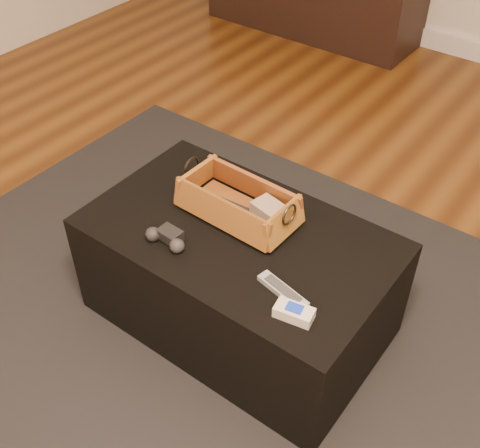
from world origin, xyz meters
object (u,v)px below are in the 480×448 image
Objects in this scene: cream_gadget at (294,312)px; tv_remote at (231,209)px; ottoman at (239,278)px; wicker_basket at (238,204)px; silver_remote at (283,291)px; game_controller at (167,238)px.

tv_remote is at bearing 149.12° from cream_gadget.
wicker_basket reaches higher than ottoman.
wicker_basket is 2.28× the size of silver_remote.
game_controller is at bearing -110.88° from wicker_basket.
tv_remote is 1.44× the size of game_controller.
ottoman is 4.71× the size of tv_remote.
cream_gadget reaches higher than tv_remote.
ottoman is at bearing -51.87° from wicker_basket.
ottoman is 0.27m from wicker_basket.
tv_remote is 0.52× the size of wicker_basket.
ottoman is 0.37m from silver_remote.
tv_remote is 0.38m from silver_remote.
game_controller reaches higher than silver_remote.
ottoman is 2.44× the size of wicker_basket.
wicker_basket is at bearing 146.28° from cream_gadget.
tv_remote is 1.18× the size of silver_remote.
game_controller is (-0.09, -0.25, -0.02)m from wicker_basket.
ottoman is at bearing 150.39° from cream_gadget.
tv_remote is 1.81× the size of cream_gadget.
silver_remote reaches higher than ottoman.
silver_remote is (0.33, -0.19, -0.02)m from tv_remote.
cream_gadget is (0.33, -0.19, 0.23)m from ottoman.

